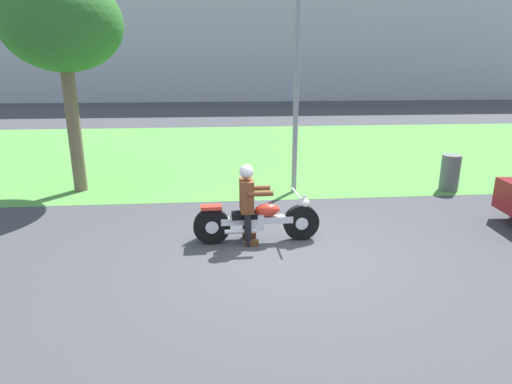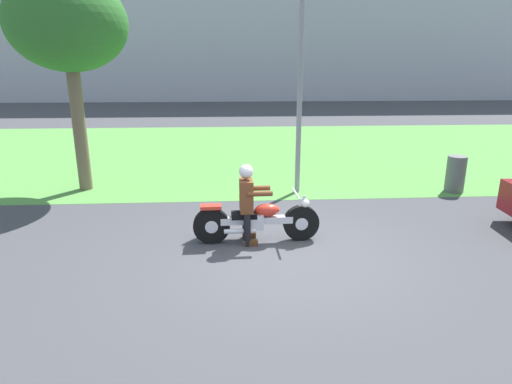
{
  "view_description": "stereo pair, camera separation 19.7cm",
  "coord_description": "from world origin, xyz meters",
  "px_view_note": "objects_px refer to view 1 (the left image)",
  "views": [
    {
      "loc": [
        -1.07,
        -6.44,
        3.03
      ],
      "look_at": [
        -0.43,
        0.86,
        0.85
      ],
      "focal_mm": 30.51,
      "sensor_mm": 36.0,
      "label": 1
    },
    {
      "loc": [
        -0.87,
        -6.45,
        3.03
      ],
      "look_at": [
        -0.43,
        0.86,
        0.85
      ],
      "focal_mm": 30.51,
      "sensor_mm": 36.0,
      "label": 2
    }
  ],
  "objects_px": {
    "motorcycle_lead": "(257,221)",
    "tree_roadside": "(62,25)",
    "rider_lead": "(248,198)",
    "streetlight_pole": "(303,37)",
    "trash_can": "(450,173)"
  },
  "relations": [
    {
      "from": "streetlight_pole",
      "to": "trash_can",
      "type": "distance_m",
      "value": 4.87
    },
    {
      "from": "motorcycle_lead",
      "to": "streetlight_pole",
      "type": "bearing_deg",
      "value": 65.14
    },
    {
      "from": "tree_roadside",
      "to": "streetlight_pole",
      "type": "bearing_deg",
      "value": -6.09
    },
    {
      "from": "motorcycle_lead",
      "to": "tree_roadside",
      "type": "bearing_deg",
      "value": 136.77
    },
    {
      "from": "tree_roadside",
      "to": "rider_lead",
      "type": "bearing_deg",
      "value": -42.69
    },
    {
      "from": "motorcycle_lead",
      "to": "streetlight_pole",
      "type": "distance_m",
      "value": 4.57
    },
    {
      "from": "tree_roadside",
      "to": "streetlight_pole",
      "type": "xyz_separation_m",
      "value": [
        5.35,
        -0.57,
        -0.27
      ]
    },
    {
      "from": "rider_lead",
      "to": "streetlight_pole",
      "type": "height_order",
      "value": "streetlight_pole"
    },
    {
      "from": "motorcycle_lead",
      "to": "trash_can",
      "type": "distance_m",
      "value": 5.74
    },
    {
      "from": "rider_lead",
      "to": "streetlight_pole",
      "type": "relative_size",
      "value": 0.24
    },
    {
      "from": "rider_lead",
      "to": "tree_roadside",
      "type": "relative_size",
      "value": 0.28
    },
    {
      "from": "motorcycle_lead",
      "to": "rider_lead",
      "type": "height_order",
      "value": "rider_lead"
    },
    {
      "from": "tree_roadside",
      "to": "trash_can",
      "type": "distance_m",
      "value": 9.72
    },
    {
      "from": "tree_roadside",
      "to": "motorcycle_lead",
      "type": "bearing_deg",
      "value": -41.46
    },
    {
      "from": "motorcycle_lead",
      "to": "trash_can",
      "type": "relative_size",
      "value": 2.51
    }
  ]
}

